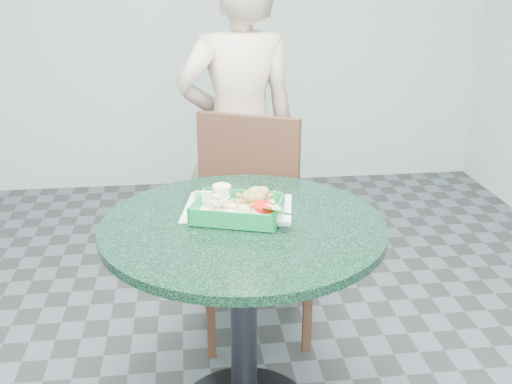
{
  "coord_description": "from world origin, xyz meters",
  "views": [
    {
      "loc": [
        -0.17,
        -1.75,
        1.55
      ],
      "look_at": [
        0.05,
        0.1,
        0.83
      ],
      "focal_mm": 42.0,
      "sensor_mm": 36.0,
      "label": 1
    }
  ],
  "objects": [
    {
      "name": "dining_chair",
      "position": [
        0.1,
        0.66,
        0.53
      ],
      "size": [
        0.47,
        0.47,
        0.93
      ],
      "rotation": [
        0.0,
        0.0,
        -0.43
      ],
      "color": "#43281A",
      "rests_on": "floor"
    },
    {
      "name": "crab_sandwich",
      "position": [
        0.04,
        0.1,
        0.8
      ],
      "size": [
        0.13,
        0.13,
        0.08
      ],
      "rotation": [
        0.0,
        0.0,
        -0.02
      ],
      "color": "#EAC873",
      "rests_on": "food_basket"
    },
    {
      "name": "cafe_table",
      "position": [
        0.0,
        0.0,
        0.58
      ],
      "size": [
        0.92,
        0.92,
        0.75
      ],
      "color": "#212229",
      "rests_on": "floor"
    },
    {
      "name": "sauce_ramekin",
      "position": [
        -0.09,
        0.15,
        0.8
      ],
      "size": [
        0.06,
        0.06,
        0.04
      ],
      "rotation": [
        0.0,
        0.0,
        0.21
      ],
      "color": "white",
      "rests_on": "food_basket"
    },
    {
      "name": "fries_pile",
      "position": [
        -0.08,
        0.1,
        0.79
      ],
      "size": [
        0.14,
        0.14,
        0.04
      ],
      "primitive_type": null,
      "rotation": [
        0.0,
        0.0,
        -0.38
      ],
      "color": "beige",
      "rests_on": "food_basket"
    },
    {
      "name": "garnish_cup",
      "position": [
        0.09,
        0.0,
        0.79
      ],
      "size": [
        0.12,
        0.11,
        0.05
      ],
      "rotation": [
        0.0,
        0.0,
        -0.02
      ],
      "color": "beige",
      "rests_on": "food_basket"
    },
    {
      "name": "food_basket",
      "position": [
        -0.01,
        0.04,
        0.77
      ],
      "size": [
        0.28,
        0.2,
        0.06
      ],
      "rotation": [
        0.0,
        0.0,
        -0.31
      ],
      "color": "#0E7E39",
      "rests_on": "placemat"
    },
    {
      "name": "diner_person",
      "position": [
        0.08,
        0.94,
        0.84
      ],
      "size": [
        0.67,
        0.5,
        1.68
      ],
      "primitive_type": "imported",
      "rotation": [
        0.0,
        0.0,
        3.31
      ],
      "color": "tan",
      "rests_on": "floor"
    },
    {
      "name": "placemat",
      "position": [
        -0.01,
        0.12,
        0.75
      ],
      "size": [
        0.4,
        0.33,
        0.0
      ],
      "primitive_type": "cube",
      "rotation": [
        0.0,
        0.0,
        -0.18
      ],
      "color": "silver",
      "rests_on": "cafe_table"
    }
  ]
}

